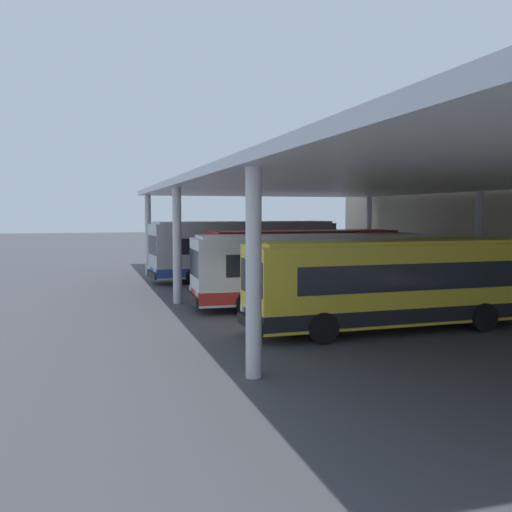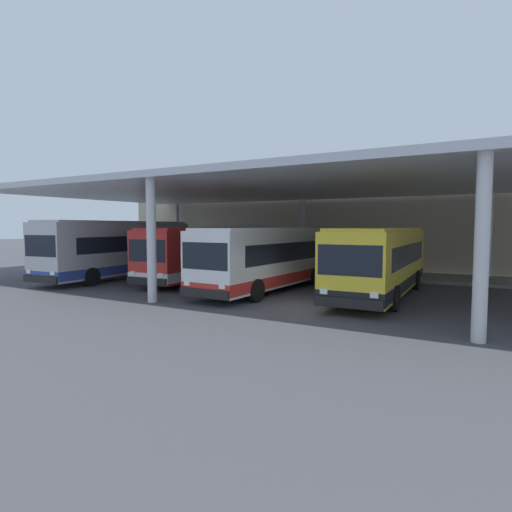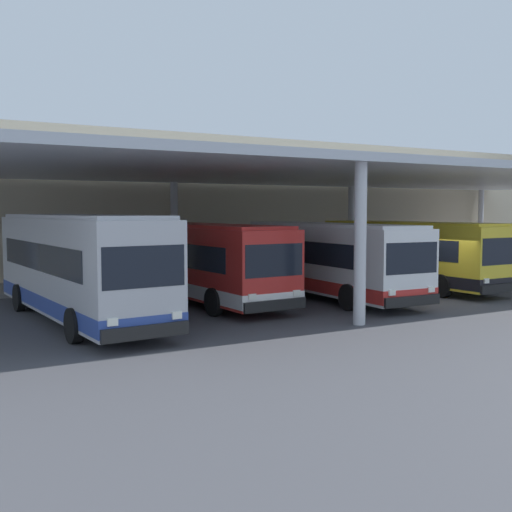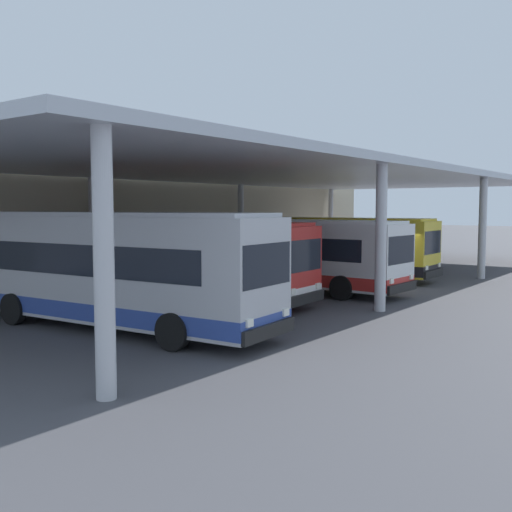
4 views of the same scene
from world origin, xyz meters
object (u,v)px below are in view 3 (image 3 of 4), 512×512
(trash_bin, at_px, (192,267))
(bus_nearest_bay, at_px, (77,266))
(bench_waiting, at_px, (155,270))
(bus_middle_bay, at_px, (327,259))
(bus_second_bay, at_px, (202,261))
(bus_far_bay, at_px, (408,253))

(trash_bin, bearing_deg, bus_nearest_bay, -131.45)
(bench_waiting, bearing_deg, bus_middle_bay, -62.98)
(bus_nearest_bay, relative_size, trash_bin, 11.72)
(bus_second_bay, height_order, trash_bin, bus_second_bay)
(bus_second_bay, bearing_deg, bus_nearest_bay, -162.04)
(bus_nearest_bay, bearing_deg, bus_second_bay, 17.96)
(bus_second_bay, distance_m, bus_far_bay, 10.52)
(bus_nearest_bay, distance_m, bench_waiting, 10.92)
(bus_second_bay, relative_size, bus_far_bay, 1.01)
(bus_far_bay, bearing_deg, bus_nearest_bay, -176.29)
(trash_bin, bearing_deg, bus_middle_bay, -76.07)
(bus_middle_bay, xyz_separation_m, bench_waiting, (-4.50, 8.82, -0.99))
(bus_middle_bay, bearing_deg, bus_second_bay, 163.24)
(bus_nearest_bay, xyz_separation_m, trash_bin, (8.26, 9.35, -1.16))
(bench_waiting, bearing_deg, bus_second_bay, -94.97)
(bus_second_bay, relative_size, bus_middle_bay, 1.00)
(trash_bin, bearing_deg, bus_second_bay, -110.63)
(bus_nearest_bay, bearing_deg, trash_bin, 48.55)
(bus_middle_bay, height_order, trash_bin, bus_middle_bay)
(bus_far_bay, bearing_deg, trash_bin, 132.53)
(bus_middle_bay, relative_size, bus_far_bay, 1.00)
(bus_second_bay, xyz_separation_m, bus_far_bay, (10.50, -0.72, 0.00))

